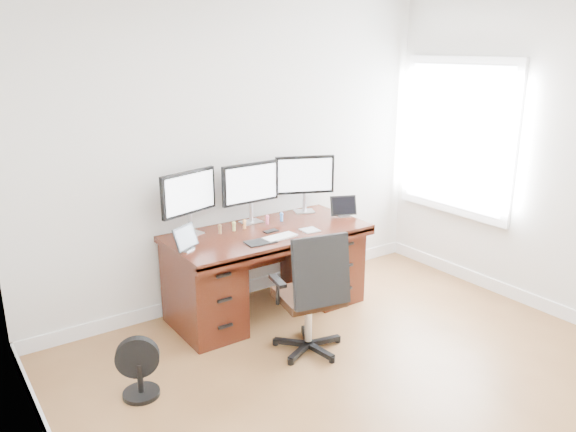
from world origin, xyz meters
TOP-DOWN VIEW (x-y plane):
  - ground at (0.00, 0.00)m, footprint 4.50×4.50m
  - back_wall at (0.00, 2.25)m, footprint 4.00×0.10m
  - desk at (0.00, 1.83)m, footprint 1.70×0.80m
  - office_chair at (-0.11, 1.04)m, footprint 0.61×0.61m
  - floor_fan at (-1.37, 1.23)m, footprint 0.29×0.25m
  - monitor_left at (-0.58, 2.07)m, footprint 0.54×0.19m
  - monitor_center at (0.00, 2.07)m, footprint 0.55×0.15m
  - monitor_right at (0.58, 2.07)m, footprint 0.52×0.25m
  - tablet_left at (-0.76, 1.75)m, footprint 0.24×0.17m
  - tablet_right at (0.79, 1.75)m, footprint 0.25×0.15m
  - keyboard at (-0.02, 1.58)m, footprint 0.29×0.14m
  - trackpad at (0.29, 1.59)m, footprint 0.15×0.15m
  - drawing_tablet at (-0.21, 1.57)m, footprint 0.25×0.17m
  - phone at (0.00, 1.76)m, footprint 0.13×0.07m
  - figurine_brown at (-0.37, 1.95)m, footprint 0.03×0.03m
  - figurine_yellow at (-0.24, 1.95)m, footprint 0.03×0.03m
  - figurine_orange at (-0.14, 1.95)m, footprint 0.03×0.03m
  - figurine_pink at (0.09, 1.95)m, footprint 0.03×0.03m
  - figurine_blue at (0.24, 1.95)m, footprint 0.03×0.03m

SIDE VIEW (x-z plane):
  - ground at x=0.00m, z-range 0.00..0.00m
  - floor_fan at x=-1.37m, z-range -0.01..0.41m
  - office_chair at x=-0.11m, z-range -0.17..0.81m
  - desk at x=0.00m, z-range 0.03..0.78m
  - trackpad at x=0.29m, z-range 0.75..0.76m
  - drawing_tablet at x=-0.21m, z-range 0.75..0.76m
  - phone at x=0.00m, z-range 0.75..0.76m
  - keyboard at x=-0.02m, z-range 0.75..0.76m
  - figurine_brown at x=-0.37m, z-range 0.75..0.84m
  - figurine_yellow at x=-0.24m, z-range 0.75..0.84m
  - figurine_orange at x=-0.14m, z-range 0.75..0.84m
  - figurine_pink at x=0.09m, z-range 0.75..0.84m
  - figurine_blue at x=0.24m, z-range 0.75..0.84m
  - tablet_left at x=-0.76m, z-range 0.74..0.93m
  - tablet_right at x=0.79m, z-range 0.74..0.93m
  - monitor_left at x=-0.58m, z-range 0.82..1.35m
  - monitor_center at x=0.00m, z-range 0.82..1.35m
  - monitor_right at x=0.58m, z-range 0.82..1.35m
  - back_wall at x=0.00m, z-range 0.00..2.70m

